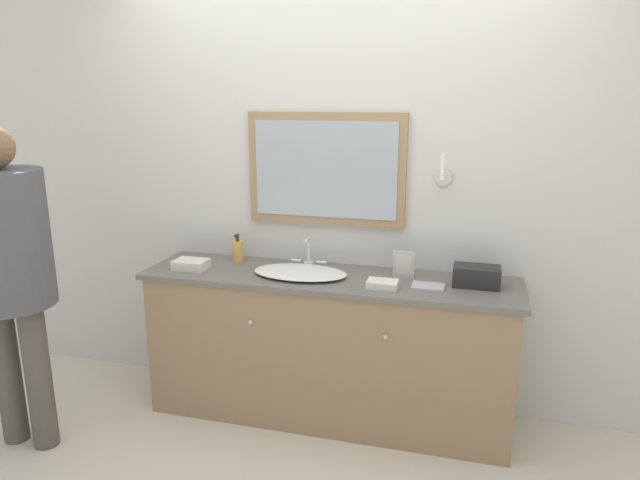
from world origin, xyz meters
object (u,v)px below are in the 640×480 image
Objects in this scene: soap_bottle at (238,251)px; person at (6,257)px; picture_frame at (404,265)px; appliance_box at (476,276)px; sink_basin at (300,272)px.

person reaches higher than soap_bottle.
appliance_box is at bearing -6.71° from picture_frame.
appliance_box is 0.14× the size of person.
soap_bottle is 1.20m from person.
person is at bearing -153.57° from sink_basin.
sink_basin reaches higher than picture_frame.
appliance_box is at bearing 3.70° from sink_basin.
sink_basin is at bearing 26.43° from person.
soap_bottle is 0.10× the size of person.
sink_basin is 0.31× the size of person.
sink_basin reaches higher than soap_bottle.
sink_basin is 0.46m from soap_bottle.
soap_bottle is 0.98m from picture_frame.
soap_bottle reaches higher than picture_frame.
person is at bearing -157.87° from picture_frame.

